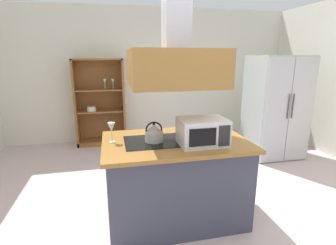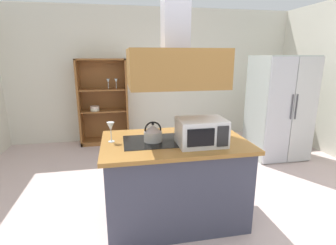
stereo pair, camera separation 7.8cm
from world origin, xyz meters
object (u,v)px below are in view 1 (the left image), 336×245
microwave (202,132)px  refrigerator (275,107)px  dish_cabinet (100,107)px  wine_glass_on_counter (111,128)px  cutting_board (197,133)px  kettle (154,133)px

microwave → refrigerator: bearing=40.0°
dish_cabinet → wine_glass_on_counter: size_ratio=8.25×
refrigerator → microwave: (-1.95, -1.64, 0.15)m
dish_cabinet → cutting_board: 2.88m
wine_glass_on_counter → cutting_board: bearing=5.8°
kettle → microwave: bearing=-23.1°
kettle → wine_glass_on_counter: (-0.42, 0.07, 0.06)m
dish_cabinet → microwave: 3.19m
kettle → wine_glass_on_counter: bearing=170.5°
cutting_board → microwave: (-0.07, -0.36, 0.12)m
kettle → wine_glass_on_counter: 0.43m
refrigerator → microwave: refrigerator is taller
dish_cabinet → kettle: (0.63, -2.80, 0.24)m
refrigerator → kettle: (-2.40, -1.45, 0.11)m
microwave → wine_glass_on_counter: 0.90m
wine_glass_on_counter → microwave: bearing=-16.7°
cutting_board → refrigerator: bearing=34.3°
dish_cabinet → refrigerator: bearing=-24.0°
kettle → dish_cabinet: bearing=102.6°
kettle → microwave: size_ratio=0.45×
cutting_board → wine_glass_on_counter: (-0.94, -0.10, 0.14)m
dish_cabinet → kettle: 2.88m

